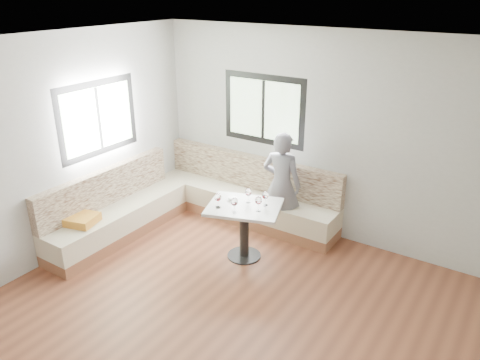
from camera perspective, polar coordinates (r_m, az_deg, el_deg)
name	(u,v)px	position (r m, az deg, el deg)	size (l,w,h in m)	color
room	(207,200)	(4.41, -4.02, -2.44)	(5.01, 5.01, 2.81)	brown
banquette	(191,205)	(6.82, -6.04, -3.00)	(2.90, 2.80, 0.95)	brown
table	(244,219)	(5.92, 0.52, -4.74)	(1.07, 0.95, 0.73)	black
person	(282,185)	(6.40, 5.08, -0.59)	(0.55, 0.36, 1.51)	slate
olive_ramekin	(232,198)	(5.98, -0.96, -2.25)	(0.10, 0.10, 0.04)	white
wine_glass_a	(218,198)	(5.74, -2.71, -2.17)	(0.09, 0.09, 0.19)	white
wine_glass_b	(234,202)	(5.61, -0.69, -2.73)	(0.09, 0.09, 0.19)	white
wine_glass_c	(258,201)	(5.65, 2.27, -2.58)	(0.09, 0.09, 0.19)	white
wine_glass_d	(248,193)	(5.87, 1.01, -1.54)	(0.09, 0.09, 0.19)	white
wine_glass_e	(265,196)	(5.79, 3.11, -1.91)	(0.09, 0.09, 0.19)	white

